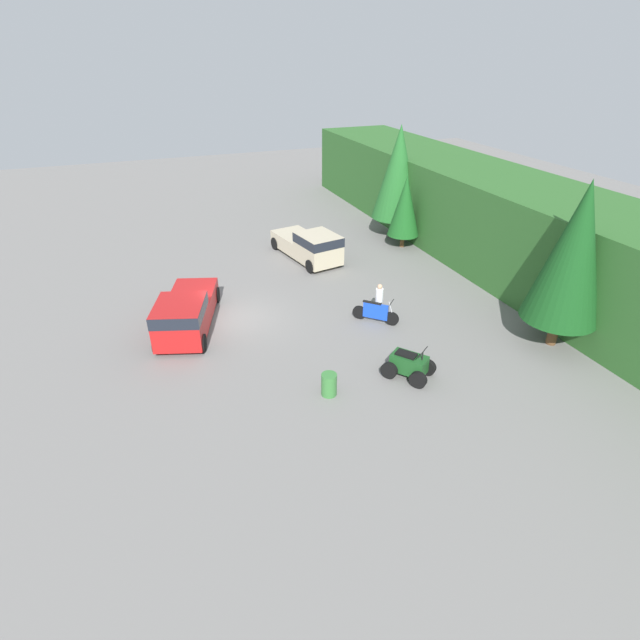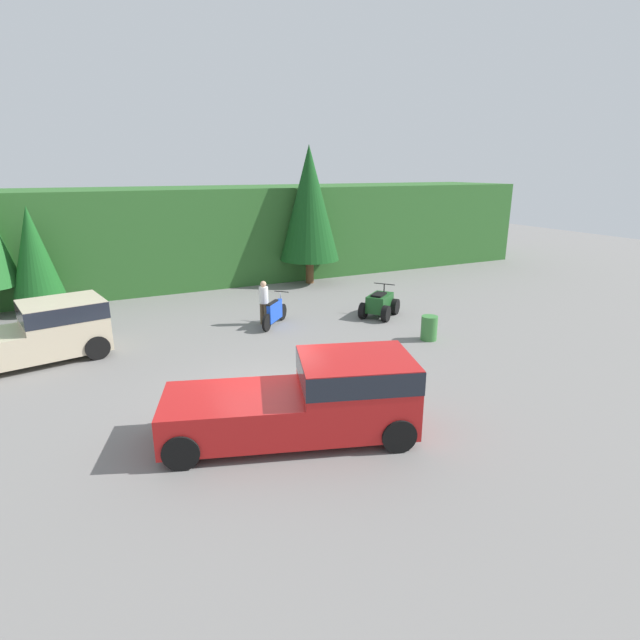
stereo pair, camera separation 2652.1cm
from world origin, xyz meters
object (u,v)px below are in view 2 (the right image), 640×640
(pickup_truck_red, at_px, (314,396))
(dirt_bike, at_px, (275,313))
(pickup_truck_second, at_px, (33,332))
(steel_barrel, at_px, (429,328))
(rider_person, at_px, (264,301))
(quad_atv, at_px, (380,304))

(pickup_truck_red, height_order, dirt_bike, pickup_truck_red)
(pickup_truck_red, distance_m, pickup_truck_second, 10.01)
(pickup_truck_second, distance_m, steel_barrel, 13.11)
(pickup_truck_second, xyz_separation_m, rider_person, (7.88, 0.53, -0.03))
(dirt_bike, height_order, steel_barrel, dirt_bike)
(rider_person, bearing_deg, pickup_truck_red, -130.87)
(pickup_truck_red, xyz_separation_m, pickup_truck_second, (-5.93, 8.06, -0.00))
(quad_atv, relative_size, steel_barrel, 2.49)
(dirt_bike, xyz_separation_m, quad_atv, (4.35, -0.76, 0.01))
(dirt_bike, bearing_deg, steel_barrel, -88.98)
(pickup_truck_second, height_order, steel_barrel, pickup_truck_second)
(pickup_truck_second, relative_size, rider_person, 3.22)
(quad_atv, distance_m, steel_barrel, 3.31)
(pickup_truck_red, relative_size, steel_barrel, 6.75)
(pickup_truck_second, height_order, rider_person, pickup_truck_second)
(pickup_truck_second, bearing_deg, pickup_truck_red, -64.38)
(dirt_bike, relative_size, rider_person, 0.96)
(pickup_truck_second, bearing_deg, steel_barrel, -27.81)
(pickup_truck_red, bearing_deg, steel_barrel, 50.61)
(dirt_bike, bearing_deg, quad_atv, -55.62)
(quad_atv, xyz_separation_m, rider_person, (-4.68, 1.08, 0.44))
(quad_atv, bearing_deg, dirt_bike, 132.68)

